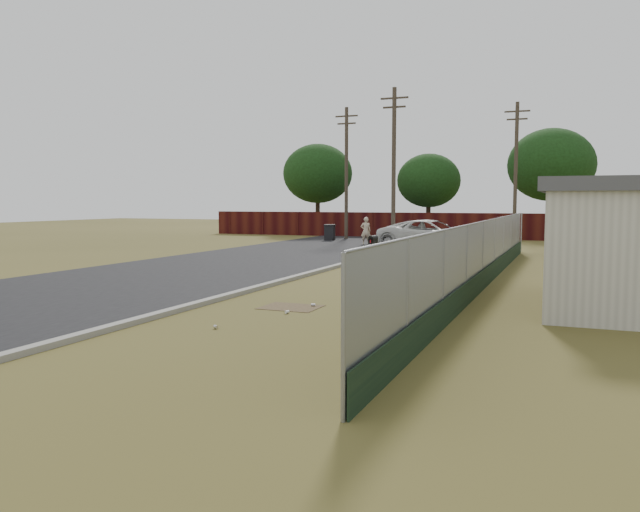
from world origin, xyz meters
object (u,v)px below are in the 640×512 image
at_px(pedestrian, 366,231).
at_px(mailbox, 373,243).
at_px(pickup_truck, 432,235).
at_px(fire_hydrant, 380,331).
at_px(trash_bin, 330,232).

bearing_deg(pedestrian, mailbox, 86.19).
bearing_deg(pickup_truck, fire_hydrant, -160.28).
height_order(pickup_truck, trash_bin, pickup_truck).
relative_size(mailbox, pedestrian, 0.82).
height_order(fire_hydrant, trash_bin, trash_bin).
distance_m(pickup_truck, pedestrian, 5.03).
relative_size(fire_hydrant, mailbox, 0.65).
height_order(fire_hydrant, pickup_truck, pickup_truck).
relative_size(mailbox, trash_bin, 1.28).
bearing_deg(pedestrian, fire_hydrant, 85.66).
xyz_separation_m(mailbox, pedestrian, (-4.79, 14.00, -0.25)).
xyz_separation_m(pickup_truck, trash_bin, (-7.94, 5.24, -0.25)).
bearing_deg(fire_hydrant, mailbox, 107.72).
distance_m(mailbox, trash_bin, 18.86).
relative_size(pedestrian, trash_bin, 1.55).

